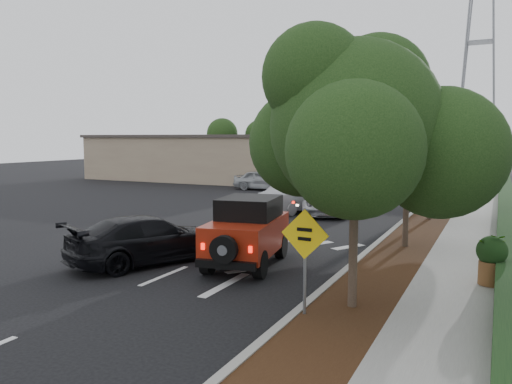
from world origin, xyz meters
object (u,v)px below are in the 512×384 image
Objects in this scene: silver_suv_ahead at (326,201)px; speed_hump_sign at (305,247)px; red_jeep at (249,230)px; black_suv_oncoming at (149,239)px.

speed_hump_sign reaches higher than silver_suv_ahead.
red_jeep is 0.86× the size of silver_suv_ahead.
red_jeep is 3.18m from black_suv_oncoming.
red_jeep is 0.82× the size of black_suv_oncoming.
black_suv_oncoming is at bearing 159.56° from speed_hump_sign.
silver_suv_ahead is 0.95× the size of black_suv_oncoming.
black_suv_oncoming is at bearing -167.09° from red_jeep.
red_jeep is 11.03m from silver_suv_ahead.
black_suv_oncoming is 2.24× the size of speed_hump_sign.
speed_hump_sign reaches higher than black_suv_oncoming.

